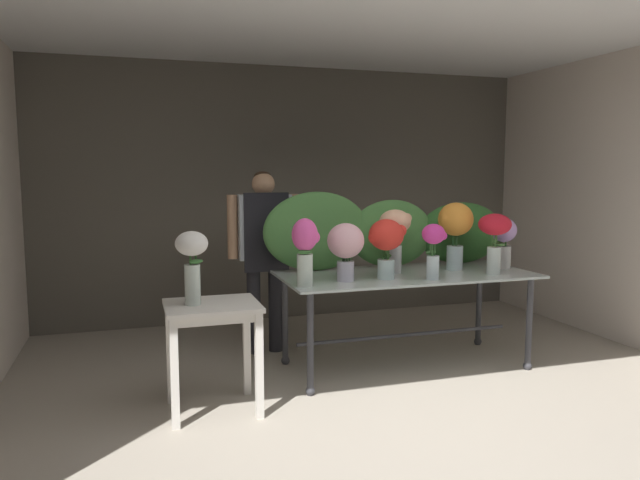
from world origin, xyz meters
name	(u,v)px	position (x,y,z in m)	size (l,w,h in m)	color
ground_plane	(348,366)	(0.00, 1.84, 0.00)	(8.08, 8.08, 0.00)	#9E9384
wall_back	(291,194)	(0.00, 3.67, 1.35)	(5.44, 0.12, 2.70)	#5B564C
wall_right	(621,198)	(2.72, 1.84, 1.35)	(0.12, 3.79, 2.70)	beige
ceiling_slab	(350,20)	(0.00, 1.84, 2.76)	(5.56, 3.79, 0.12)	silver
display_table_glass	(406,286)	(0.44, 1.69, 0.67)	(2.04, 0.93, 0.79)	#B3C0BB
side_table_white	(212,321)	(-1.18, 1.26, 0.62)	(0.62, 0.52, 0.74)	silver
florist	(264,241)	(-0.57, 2.43, 1.00)	(0.64, 0.24, 1.60)	#232328
foliage_backdrop	(395,232)	(0.49, 2.03, 1.08)	(2.22, 0.30, 0.66)	#477F3D
vase_sunset_stock	(455,226)	(0.90, 1.72, 1.15)	(0.30, 0.29, 0.56)	silver
vase_peach_roses	(395,231)	(0.36, 1.73, 1.12)	(0.28, 0.26, 0.52)	silver
vase_blush_ranunculus	(346,245)	(-0.14, 1.52, 1.05)	(0.28, 0.28, 0.44)	silver
vase_fuchsia_lilies	(305,247)	(-0.49, 1.41, 1.07)	(0.21, 0.19, 0.49)	silver
vase_crimson_peonies	(495,233)	(1.09, 1.44, 1.11)	(0.26, 0.26, 0.49)	silver
vase_lilac_carnations	(503,239)	(1.33, 1.67, 1.03)	(0.22, 0.22, 0.43)	silver
vase_scarlet_hydrangea	(386,240)	(0.18, 1.51, 1.08)	(0.30, 0.27, 0.46)	silver
vase_magenta_snapdragons	(434,245)	(0.52, 1.38, 1.04)	(0.19, 0.18, 0.43)	silver
vase_white_roses_tall	(192,259)	(-1.30, 1.26, 1.04)	(0.21, 0.21, 0.49)	silver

